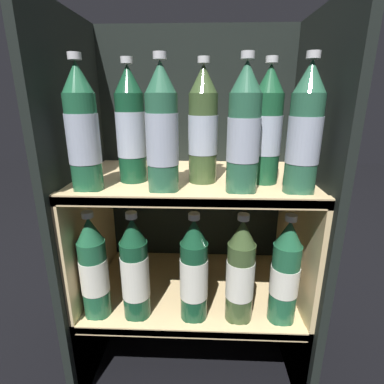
% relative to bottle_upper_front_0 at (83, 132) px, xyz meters
% --- Properties ---
extents(fridge_back_wall, '(0.63, 0.02, 0.97)m').
position_rel_bottle_upper_front_0_xyz_m(fridge_back_wall, '(0.23, 0.32, -0.22)').
color(fridge_back_wall, black).
rests_on(fridge_back_wall, ground_plane).
extents(fridge_side_left, '(0.02, 0.41, 0.97)m').
position_rel_bottle_upper_front_0_xyz_m(fridge_side_left, '(-0.07, 0.13, -0.22)').
color(fridge_side_left, black).
rests_on(fridge_side_left, ground_plane).
extents(fridge_side_right, '(0.02, 0.41, 0.97)m').
position_rel_bottle_upper_front_0_xyz_m(fridge_side_right, '(0.53, 0.13, -0.22)').
color(fridge_side_right, black).
rests_on(fridge_side_right, ground_plane).
extents(shelf_lower, '(0.59, 0.37, 0.24)m').
position_rel_bottle_upper_front_0_xyz_m(shelf_lower, '(0.23, 0.12, -0.51)').
color(shelf_lower, '#DBBC84').
rests_on(shelf_lower, ground_plane).
extents(shelf_upper, '(0.59, 0.37, 0.58)m').
position_rel_bottle_upper_front_0_xyz_m(shelf_upper, '(0.23, 0.12, -0.29)').
color(shelf_upper, '#DBBC84').
rests_on(shelf_upper, ground_plane).
extents(bottle_upper_front_0, '(0.07, 0.07, 0.28)m').
position_rel_bottle_upper_front_0_xyz_m(bottle_upper_front_0, '(0.00, 0.00, 0.00)').
color(bottle_upper_front_0, '#1E5638').
rests_on(bottle_upper_front_0, shelf_upper).
extents(bottle_upper_front_1, '(0.07, 0.07, 0.28)m').
position_rel_bottle_upper_front_0_xyz_m(bottle_upper_front_1, '(0.17, -0.00, -0.00)').
color(bottle_upper_front_1, '#285B42').
rests_on(bottle_upper_front_1, shelf_upper).
extents(bottle_upper_front_2, '(0.07, 0.07, 0.28)m').
position_rel_bottle_upper_front_0_xyz_m(bottle_upper_front_2, '(0.34, 0.00, 0.00)').
color(bottle_upper_front_2, '#285B42').
rests_on(bottle_upper_front_2, shelf_upper).
extents(bottle_upper_front_3, '(0.07, 0.07, 0.28)m').
position_rel_bottle_upper_front_0_xyz_m(bottle_upper_front_3, '(0.46, 0.00, 0.00)').
color(bottle_upper_front_3, '#285B42').
rests_on(bottle_upper_front_3, shelf_upper).
extents(bottle_upper_back_0, '(0.07, 0.07, 0.28)m').
position_rel_bottle_upper_front_0_xyz_m(bottle_upper_back_0, '(0.08, 0.08, 0.00)').
color(bottle_upper_back_0, '#144228').
rests_on(bottle_upper_back_0, shelf_upper).
extents(bottle_upper_back_1, '(0.07, 0.07, 0.28)m').
position_rel_bottle_upper_front_0_xyz_m(bottle_upper_back_1, '(0.25, 0.08, 0.00)').
color(bottle_upper_back_1, '#384C28').
rests_on(bottle_upper_back_1, shelf_upper).
extents(bottle_upper_back_2, '(0.07, 0.07, 0.28)m').
position_rel_bottle_upper_front_0_xyz_m(bottle_upper_back_2, '(0.40, 0.08, 0.00)').
color(bottle_upper_back_2, '#194C2D').
rests_on(bottle_upper_back_2, shelf_upper).
extents(bottle_lower_front_0, '(0.07, 0.07, 0.28)m').
position_rel_bottle_upper_front_0_xyz_m(bottle_lower_front_0, '(-0.01, -0.00, -0.34)').
color(bottle_lower_front_0, '#1E5638').
rests_on(bottle_lower_front_0, shelf_lower).
extents(bottle_lower_front_1, '(0.07, 0.07, 0.28)m').
position_rel_bottle_upper_front_0_xyz_m(bottle_lower_front_1, '(0.09, 0.00, -0.34)').
color(bottle_lower_front_1, '#144228').
rests_on(bottle_lower_front_1, shelf_lower).
extents(bottle_lower_front_2, '(0.07, 0.07, 0.28)m').
position_rel_bottle_upper_front_0_xyz_m(bottle_lower_front_2, '(0.24, 0.00, -0.34)').
color(bottle_lower_front_2, '#144228').
rests_on(bottle_lower_front_2, shelf_lower).
extents(bottle_lower_front_3, '(0.07, 0.07, 0.28)m').
position_rel_bottle_upper_front_0_xyz_m(bottle_lower_front_3, '(0.35, -0.00, -0.34)').
color(bottle_lower_front_3, '#384C28').
rests_on(bottle_lower_front_3, shelf_lower).
extents(bottle_lower_front_4, '(0.07, 0.07, 0.28)m').
position_rel_bottle_upper_front_0_xyz_m(bottle_lower_front_4, '(0.46, -0.00, -0.34)').
color(bottle_lower_front_4, '#1E5638').
rests_on(bottle_lower_front_4, shelf_lower).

